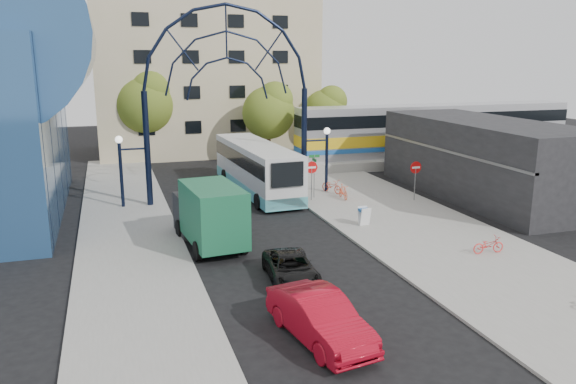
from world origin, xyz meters
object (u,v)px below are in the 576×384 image
object	(u,v)px
tree_north_a	(270,110)
red_sedan	(320,318)
sandwich_board	(364,214)
bike_near_a	(332,186)
train_car	(436,129)
black_suv	(291,268)
gateway_arch	(227,64)
green_truck	(209,214)
city_bus	(256,167)
bike_near_b	(343,192)
do_not_enter_sign	(416,171)
stop_sign	(312,171)
bike_far_a	(488,245)
tree_north_c	(327,110)
street_name_sign	(314,167)
tree_north_b	(146,101)

from	to	relation	value
tree_north_a	red_sedan	bearing A→B (deg)	-103.25
tree_north_a	sandwich_board	bearing A→B (deg)	-91.50
bike_near_a	red_sedan	bearing A→B (deg)	-136.29
train_car	black_suv	world-z (taller)	train_car
gateway_arch	green_truck	xyz separation A→B (m)	(-2.84, -8.39, -7.00)
city_bus	bike_near_b	distance (m)	6.22
do_not_enter_sign	stop_sign	bearing A→B (deg)	162.12
gateway_arch	tree_north_a	bearing A→B (deg)	62.83
bike_near_a	bike_far_a	distance (m)	13.54
city_bus	tree_north_c	bearing A→B (deg)	48.22
red_sedan	bike_far_a	bearing A→B (deg)	16.81
tree_north_c	bike_far_a	xyz separation A→B (m)	(-3.03, -27.80, -3.76)
gateway_arch	tree_north_a	size ratio (longest dim) A/B	1.95
train_car	green_truck	world-z (taller)	train_car
city_bus	bike_near_b	world-z (taller)	city_bus
street_name_sign	city_bus	world-z (taller)	city_bus
street_name_sign	tree_north_b	distance (m)	19.81
stop_sign	train_car	distance (m)	18.22
bike_far_a	sandwich_board	bearing A→B (deg)	35.73
tree_north_a	red_sedan	world-z (taller)	tree_north_a
stop_sign	tree_north_c	world-z (taller)	tree_north_c
sandwich_board	bike_near_b	world-z (taller)	sandwich_board
green_truck	black_suv	bearing A→B (deg)	-72.48
stop_sign	bike_near_b	world-z (taller)	stop_sign
tree_north_b	black_suv	size ratio (longest dim) A/B	1.98
green_truck	red_sedan	size ratio (longest dim) A/B	1.34
red_sedan	bike_near_b	size ratio (longest dim) A/B	3.09
sandwich_board	black_suv	world-z (taller)	black_suv
street_name_sign	tree_north_a	distance (m)	13.59
tree_north_c	red_sedan	distance (m)	35.60
tree_north_b	tree_north_c	world-z (taller)	tree_north_b
street_name_sign	sandwich_board	size ratio (longest dim) A/B	2.83
black_suv	train_car	bearing A→B (deg)	53.13
green_truck	bike_near_a	xyz separation A→B (m)	(9.62, 7.86, -0.98)
tree_north_b	red_sedan	world-z (taller)	tree_north_b
tree_north_a	bike_near_b	bearing A→B (deg)	-87.03
green_truck	bike_near_a	distance (m)	12.46
tree_north_c	city_bus	world-z (taller)	tree_north_c
sandwich_board	bike_far_a	distance (m)	6.81
bike_far_a	tree_north_a	bearing A→B (deg)	11.46
green_truck	street_name_sign	bearing A→B (deg)	35.71
city_bus	bike_near_a	world-z (taller)	city_bus
do_not_enter_sign	black_suv	size ratio (longest dim) A/B	0.62
tree_north_c	gateway_arch	bearing A→B (deg)	-131.04
city_bus	street_name_sign	bearing A→B (deg)	-48.47
city_bus	bike_near_a	xyz separation A→B (m)	(4.59, -2.22, -1.14)
tree_north_b	red_sedan	distance (m)	35.25
stop_sign	tree_north_a	distance (m)	14.23
tree_north_a	city_bus	world-z (taller)	tree_north_a
stop_sign	bike_far_a	distance (m)	12.71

